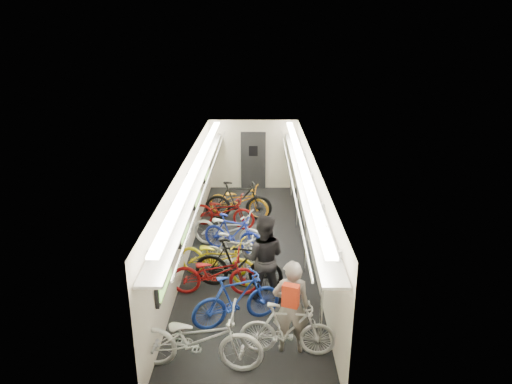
{
  "coord_description": "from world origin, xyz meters",
  "views": [
    {
      "loc": [
        0.24,
        -10.22,
        5.2
      ],
      "look_at": [
        0.13,
        1.26,
        1.15
      ],
      "focal_mm": 32.0,
      "sensor_mm": 36.0,
      "label": 1
    }
  ],
  "objects_px": {
    "bicycle_0": "(197,339)",
    "backpack": "(291,296)",
    "passenger_near": "(291,307)",
    "bicycle_1": "(237,299)",
    "passenger_mid": "(263,258)"
  },
  "relations": [
    {
      "from": "passenger_mid",
      "to": "backpack",
      "type": "distance_m",
      "value": 2.02
    },
    {
      "from": "bicycle_0",
      "to": "backpack",
      "type": "bearing_deg",
      "value": -79.94
    },
    {
      "from": "bicycle_1",
      "to": "passenger_mid",
      "type": "relative_size",
      "value": 0.94
    },
    {
      "from": "bicycle_0",
      "to": "passenger_mid",
      "type": "relative_size",
      "value": 1.16
    },
    {
      "from": "bicycle_0",
      "to": "bicycle_1",
      "type": "relative_size",
      "value": 1.23
    },
    {
      "from": "bicycle_1",
      "to": "backpack",
      "type": "relative_size",
      "value": 4.57
    },
    {
      "from": "bicycle_0",
      "to": "backpack",
      "type": "distance_m",
      "value": 1.65
    },
    {
      "from": "bicycle_1",
      "to": "backpack",
      "type": "distance_m",
      "value": 1.6
    },
    {
      "from": "passenger_near",
      "to": "passenger_mid",
      "type": "relative_size",
      "value": 0.93
    },
    {
      "from": "backpack",
      "to": "passenger_mid",
      "type": "bearing_deg",
      "value": 122.14
    },
    {
      "from": "bicycle_0",
      "to": "passenger_mid",
      "type": "bearing_deg",
      "value": -22.15
    },
    {
      "from": "bicycle_1",
      "to": "bicycle_0",
      "type": "bearing_deg",
      "value": 132.26
    },
    {
      "from": "bicycle_0",
      "to": "passenger_near",
      "type": "height_order",
      "value": "passenger_near"
    },
    {
      "from": "passenger_near",
      "to": "bicycle_0",
      "type": "bearing_deg",
      "value": 17.02
    },
    {
      "from": "passenger_mid",
      "to": "bicycle_1",
      "type": "bearing_deg",
      "value": 65.48
    }
  ]
}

